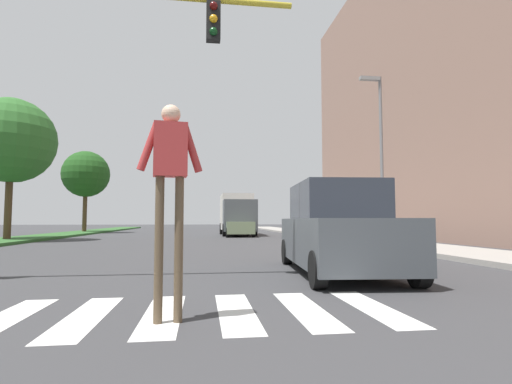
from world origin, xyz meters
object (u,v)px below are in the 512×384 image
Objects in this scene: street_lamp_right at (379,143)px; tree_far at (11,141)px; tree_distant at (86,174)px; suv_crossing at (338,230)px; sedan_midblock at (239,225)px; truck_box_delivery at (237,213)px; pedestrian_performer at (170,176)px.

tree_far is at bearing 161.47° from street_lamp_right.
tree_distant is (0.16, 13.27, -0.29)m from tree_far.
tree_distant is 26.44m from street_lamp_right.
tree_far is 19.17m from street_lamp_right.
street_lamp_right reaches higher than suv_crossing.
street_lamp_right is (18.00, -19.36, -0.54)m from tree_distant.
tree_far reaches higher than sedan_midblock.
truck_box_delivery is (-5.24, 13.14, -2.96)m from street_lamp_right.
pedestrian_performer is (-8.25, -11.90, -2.93)m from street_lamp_right.
sedan_midblock is 2.35m from truck_box_delivery.
street_lamp_right is 1.21× the size of truck_box_delivery.
tree_far is 3.05× the size of pedestrian_performer.
tree_distant is 2.82× the size of pedestrian_performer.
suv_crossing reaches higher than sedan_midblock.
street_lamp_right is at bearing -47.09° from tree_distant.
street_lamp_right reaches higher than pedestrian_performer.
pedestrian_performer is 5.01m from suv_crossing.
street_lamp_right is at bearing -18.53° from tree_far.
pedestrian_performer is at bearing -97.33° from sedan_midblock.
truck_box_delivery is at bearing 88.29° from sedan_midblock.
tree_distant is 30.80m from suv_crossing.
pedestrian_performer is (9.91, -17.99, -3.77)m from tree_far.
truck_box_delivery is at bearing 111.75° from street_lamp_right.
tree_far is 1.72× the size of sedan_midblock.
suv_crossing is 1.07× the size of sedan_midblock.
pedestrian_performer is 0.40× the size of truck_box_delivery.
sedan_midblock is (2.94, 22.86, -0.88)m from pedestrian_performer.
pedestrian_performer reaches higher than suv_crossing.
tree_far reaches higher than pedestrian_performer.
pedestrian_performer is (9.75, -31.26, -3.47)m from tree_distant.
sedan_midblock is (12.69, -8.40, -4.35)m from tree_distant.
street_lamp_right is 1.58× the size of suv_crossing.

